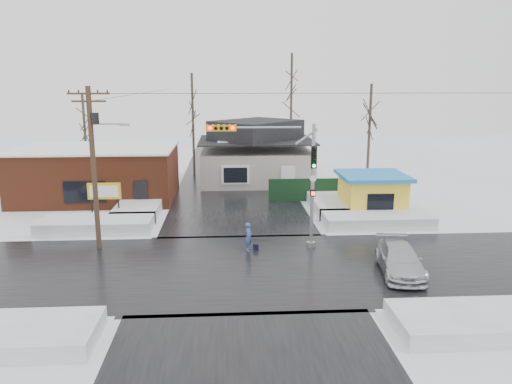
{
  "coord_description": "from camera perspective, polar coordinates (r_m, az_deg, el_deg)",
  "views": [
    {
      "loc": [
        -0.75,
        -23.81,
        9.29
      ],
      "look_at": [
        0.93,
        4.15,
        3.0
      ],
      "focal_mm": 35.0,
      "sensor_mm": 36.0,
      "label": 1
    }
  ],
  "objects": [
    {
      "name": "ground",
      "position": [
        25.56,
        -1.53,
        -8.65
      ],
      "size": [
        120.0,
        120.0,
        0.0
      ],
      "primitive_type": "plane",
      "color": "white",
      "rests_on": "ground"
    },
    {
      "name": "snowbank_nw",
      "position": [
        33.11,
        -17.76,
        -3.54
      ],
      "size": [
        7.0,
        3.0,
        0.8
      ],
      "primitive_type": "cube",
      "color": "white",
      "rests_on": "ground"
    },
    {
      "name": "shopping_bag",
      "position": [
        27.96,
        -0.01,
        -6.36
      ],
      "size": [
        0.3,
        0.2,
        0.35
      ],
      "primitive_type": "cube",
      "rotation": [
        0.0,
        0.0,
        -0.3
      ],
      "color": "black",
      "rests_on": "ground"
    },
    {
      "name": "fence",
      "position": [
        39.4,
        7.25,
        0.26
      ],
      "size": [
        8.0,
        0.12,
        1.8
      ],
      "primitive_type": "cube",
      "color": "black",
      "rests_on": "ground"
    },
    {
      "name": "utility_pole",
      "position": [
        28.54,
        -18.0,
        3.62
      ],
      "size": [
        3.15,
        0.44,
        9.0
      ],
      "color": "#382619",
      "rests_on": "ground"
    },
    {
      "name": "road_ns",
      "position": [
        25.56,
        -1.53,
        -8.63
      ],
      "size": [
        10.0,
        120.0,
        0.02
      ],
      "primitive_type": "cube",
      "color": "black",
      "rests_on": "ground"
    },
    {
      "name": "marquee_sign",
      "position": [
        35.09,
        -16.95,
        -0.02
      ],
      "size": [
        2.2,
        0.21,
        2.55
      ],
      "color": "black",
      "rests_on": "ground"
    },
    {
      "name": "car",
      "position": [
        25.61,
        16.11,
        -7.5
      ],
      "size": [
        2.52,
        4.92,
        1.37
      ],
      "primitive_type": "imported",
      "rotation": [
        0.0,
        0.0,
        -0.13
      ],
      "color": "silver",
      "rests_on": "ground"
    },
    {
      "name": "snowbank_se",
      "position": [
        21.39,
        24.79,
        -13.29
      ],
      "size": [
        7.0,
        3.0,
        0.7
      ],
      "primitive_type": "cube",
      "color": "white",
      "rests_on": "ground"
    },
    {
      "name": "snowbank_nside_w",
      "position": [
        37.42,
        -12.95,
        -1.41
      ],
      "size": [
        3.0,
        8.0,
        0.8
      ],
      "primitive_type": "cube",
      "color": "white",
      "rests_on": "ground"
    },
    {
      "name": "road_ew",
      "position": [
        25.56,
        -1.53,
        -8.63
      ],
      "size": [
        120.0,
        10.0,
        0.02
      ],
      "primitive_type": "cube",
      "color": "black",
      "rests_on": "ground"
    },
    {
      "name": "snowbank_nside_e",
      "position": [
        37.7,
        8.53,
        -1.12
      ],
      "size": [
        3.0,
        8.0,
        0.8
      ],
      "primitive_type": "cube",
      "color": "white",
      "rests_on": "ground"
    },
    {
      "name": "house",
      "position": [
        46.37,
        0.01,
        4.39
      ],
      "size": [
        10.4,
        8.4,
        5.76
      ],
      "color": "#A6A196",
      "rests_on": "ground"
    },
    {
      "name": "tree_far_mid",
      "position": [
        52.24,
        4.09,
        12.9
      ],
      "size": [
        3.0,
        3.0,
        12.0
      ],
      "color": "#332821",
      "rests_on": "ground"
    },
    {
      "name": "snowbank_ne",
      "position": [
        33.51,
        13.63,
        -3.09
      ],
      "size": [
        7.0,
        3.0,
        0.8
      ],
      "primitive_type": "cube",
      "color": "white",
      "rests_on": "ground"
    },
    {
      "name": "tree_far_right",
      "position": [
        45.67,
        12.97,
        9.67
      ],
      "size": [
        3.0,
        3.0,
        9.0
      ],
      "color": "#332821",
      "rests_on": "ground"
    },
    {
      "name": "tree_far_left",
      "position": [
        49.93,
        -7.3,
        11.02
      ],
      "size": [
        3.0,
        3.0,
        10.0
      ],
      "color": "#332821",
      "rests_on": "ground"
    },
    {
      "name": "traffic_signal",
      "position": [
        27.38,
        3.3,
        2.64
      ],
      "size": [
        6.05,
        0.68,
        7.0
      ],
      "color": "gray",
      "rests_on": "ground"
    },
    {
      "name": "pedestrian",
      "position": [
        27.75,
        -0.84,
        -5.16
      ],
      "size": [
        0.53,
        0.66,
        1.59
      ],
      "primitive_type": "imported",
      "rotation": [
        0.0,
        0.0,
        1.29
      ],
      "color": "#3B57A5",
      "rests_on": "ground"
    },
    {
      "name": "tree_far_west",
      "position": [
        49.69,
        -19.12,
        8.59
      ],
      "size": [
        3.0,
        3.0,
        8.0
      ],
      "color": "#332821",
      "rests_on": "ground"
    },
    {
      "name": "kiosk",
      "position": [
        36.18,
        13.11,
        -0.17
      ],
      "size": [
        4.6,
        4.6,
        2.88
      ],
      "color": "yellow",
      "rests_on": "ground"
    },
    {
      "name": "brick_building",
      "position": [
        41.73,
        -17.61,
        2.1
      ],
      "size": [
        12.2,
        8.2,
        4.12
      ],
      "color": "brown",
      "rests_on": "ground"
    }
  ]
}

